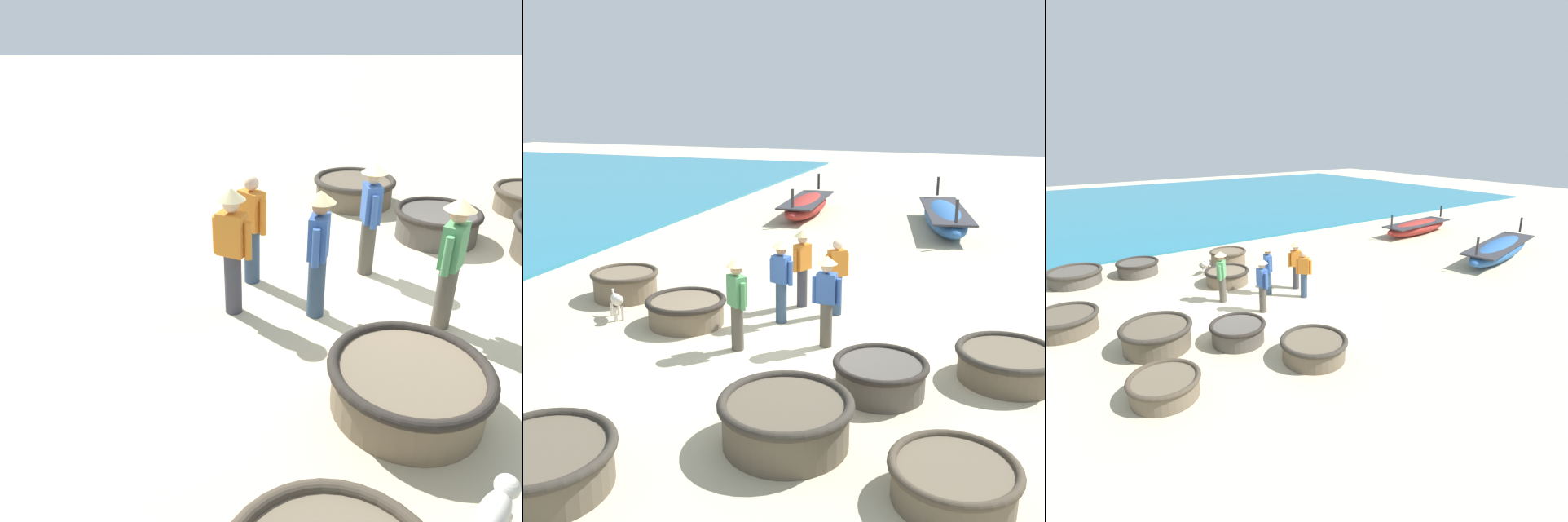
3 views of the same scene
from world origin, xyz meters
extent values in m
plane|color=#C6B793|center=(0.00, 0.00, 0.00)|extent=(80.00, 80.00, 0.00)
cube|color=teal|center=(-21.33, 4.00, 0.05)|extent=(28.00, 52.00, 0.10)
cylinder|color=brown|center=(1.00, -2.85, 0.29)|extent=(1.63, 1.63, 0.57)
torus|color=#332D26|center=(1.00, -2.85, 0.57)|extent=(1.76, 1.76, 0.13)
cylinder|color=#4C473F|center=(-5.42, -3.86, 0.23)|extent=(1.71, 1.71, 0.46)
torus|color=#332D26|center=(-5.42, -3.86, 0.46)|extent=(1.85, 1.85, 0.14)
cylinder|color=brown|center=(-2.24, 0.56, 0.24)|extent=(1.46, 1.46, 0.48)
torus|color=#28231E|center=(-2.24, 0.56, 0.48)|extent=(1.58, 1.58, 0.12)
cylinder|color=brown|center=(-1.33, -4.61, 0.25)|extent=(1.61, 1.61, 0.49)
torus|color=#332D26|center=(-1.33, -4.61, 0.49)|extent=(1.74, 1.74, 0.13)
cylinder|color=#4C473F|center=(-5.18, -1.76, 0.24)|extent=(1.44, 1.44, 0.47)
torus|color=#28231E|center=(-5.18, -1.76, 0.47)|extent=(1.55, 1.55, 0.11)
cylinder|color=brown|center=(3.69, 0.02, 0.23)|extent=(1.50, 1.50, 0.47)
torus|color=#332D26|center=(3.69, 0.02, 0.47)|extent=(1.62, 1.62, 0.12)
cylinder|color=brown|center=(-4.29, 1.58, 0.28)|extent=(1.37, 1.37, 0.56)
torus|color=#42382B|center=(-4.29, 1.58, 0.56)|extent=(1.48, 1.48, 0.11)
cylinder|color=brown|center=(3.12, -3.32, 0.21)|extent=(1.37, 1.37, 0.42)
torus|color=#42382B|center=(3.12, -3.32, 0.42)|extent=(1.48, 1.48, 0.11)
cylinder|color=#4C473F|center=(1.89, -1.06, 0.24)|extent=(1.33, 1.33, 0.47)
torus|color=#28231E|center=(1.89, -1.06, 0.47)|extent=(1.44, 1.44, 0.11)
ellipsoid|color=#285693|center=(1.75, 11.42, 0.39)|extent=(2.38, 5.89, 0.78)
cube|color=#2D2D33|center=(1.75, 11.42, 0.64)|extent=(2.33, 5.45, 0.06)
cylinder|color=#2D2D33|center=(1.23, 14.01, 1.08)|extent=(0.10, 0.10, 0.70)
cylinder|color=#2D2D33|center=(2.27, 8.82, 1.08)|extent=(0.10, 0.10, 0.70)
ellipsoid|color=maroon|center=(-3.38, 12.23, 0.36)|extent=(1.57, 4.87, 0.71)
cube|color=#2D2D33|center=(-3.38, 12.23, 0.58)|extent=(1.59, 4.49, 0.06)
cylinder|color=#2D2D33|center=(-3.55, 14.43, 0.98)|extent=(0.10, 0.10, 0.64)
cylinder|color=#2D2D33|center=(-3.21, 10.04, 0.98)|extent=(0.10, 0.10, 0.64)
cylinder|color=#4C473D|center=(0.64, 0.39, 0.41)|extent=(0.22, 0.22, 0.82)
cube|color=#33569E|center=(0.64, 0.39, 1.09)|extent=(0.34, 0.22, 0.54)
sphere|color=#DBB28E|center=(0.64, 0.39, 1.47)|extent=(0.20, 0.20, 0.20)
cylinder|color=#33569E|center=(0.42, 0.39, 1.04)|extent=(0.09, 0.09, 0.48)
cylinder|color=#33569E|center=(0.86, 0.39, 1.04)|extent=(0.09, 0.09, 0.48)
cone|color=#D1BC84|center=(0.64, 0.39, 1.60)|extent=(0.36, 0.36, 0.14)
cylinder|color=#4C473D|center=(-0.79, -0.26, 0.41)|extent=(0.22, 0.22, 0.82)
cube|color=#4C8E56|center=(-0.79, -0.26, 1.09)|extent=(0.40, 0.38, 0.54)
sphere|color=tan|center=(-0.79, -0.26, 1.47)|extent=(0.20, 0.20, 0.20)
cylinder|color=#4C8E56|center=(-0.96, -0.13, 1.04)|extent=(0.09, 0.09, 0.48)
cylinder|color=#4C8E56|center=(-0.61, -0.39, 1.04)|extent=(0.09, 0.09, 0.48)
cone|color=#D1BC84|center=(-0.79, -0.26, 1.60)|extent=(0.36, 0.36, 0.14)
cylinder|color=#383842|center=(-0.41, 2.30, 0.41)|extent=(0.22, 0.22, 0.82)
cube|color=orange|center=(-0.41, 2.30, 1.09)|extent=(0.35, 0.40, 0.54)
sphere|color=#DBB28E|center=(-0.41, 2.30, 1.47)|extent=(0.20, 0.20, 0.20)
cylinder|color=orange|center=(-0.50, 2.10, 1.04)|extent=(0.09, 0.09, 0.48)
cylinder|color=orange|center=(-0.31, 2.50, 1.04)|extent=(0.09, 0.09, 0.48)
cone|color=#D1BC84|center=(-0.41, 2.30, 1.60)|extent=(0.36, 0.36, 0.14)
cylinder|color=#2D425B|center=(0.40, 2.07, 0.41)|extent=(0.22, 0.22, 0.82)
cube|color=orange|center=(0.40, 2.07, 1.09)|extent=(0.40, 0.39, 0.54)
sphere|color=#DBB28E|center=(0.40, 2.07, 1.47)|extent=(0.20, 0.20, 0.20)
cylinder|color=orange|center=(0.24, 1.91, 1.04)|extent=(0.09, 0.09, 0.48)
cylinder|color=orange|center=(0.56, 2.22, 1.04)|extent=(0.09, 0.09, 0.48)
cylinder|color=#2D425B|center=(-0.51, 1.26, 0.41)|extent=(0.22, 0.22, 0.82)
cube|color=#33569E|center=(-0.51, 1.26, 1.09)|extent=(0.39, 0.30, 0.54)
sphere|color=#A37556|center=(-0.51, 1.26, 1.47)|extent=(0.20, 0.20, 0.20)
cylinder|color=#33569E|center=(-0.30, 1.20, 1.04)|extent=(0.09, 0.09, 0.48)
cylinder|color=#33569E|center=(-0.72, 1.32, 1.04)|extent=(0.09, 0.09, 0.48)
cone|color=#D1BC84|center=(-0.51, 1.26, 1.60)|extent=(0.36, 0.36, 0.14)
ellipsoid|color=beige|center=(-3.71, 0.39, 0.39)|extent=(0.51, 0.50, 0.22)
sphere|color=beige|center=(-3.54, 0.22, 0.46)|extent=(0.18, 0.18, 0.18)
cylinder|color=beige|center=(-3.89, 0.56, 0.45)|extent=(0.17, 0.17, 0.16)
cylinder|color=beige|center=(-3.53, 0.32, 0.14)|extent=(0.06, 0.06, 0.28)
cylinder|color=beige|center=(-3.63, 0.22, 0.14)|extent=(0.06, 0.06, 0.28)
cylinder|color=beige|center=(-3.80, 0.57, 0.14)|extent=(0.06, 0.06, 0.28)
cylinder|color=beige|center=(-3.89, 0.47, 0.14)|extent=(0.06, 0.06, 0.28)
camera|label=1|loc=(-6.06, 2.03, 3.53)|focal=35.00mm
camera|label=2|loc=(3.28, -9.44, 4.32)|focal=42.00mm
camera|label=3|loc=(10.58, -5.13, 5.09)|focal=28.00mm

